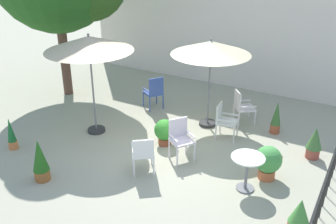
# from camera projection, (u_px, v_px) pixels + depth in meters

# --- Properties ---
(ground_plane) EXTENTS (60.00, 60.00, 0.00)m
(ground_plane) POSITION_uv_depth(u_px,v_px,m) (161.00, 152.00, 8.73)
(ground_plane) COLOR #A3A088
(villa_facade) EXTENTS (11.08, 0.30, 4.83)m
(villa_facade) POSITION_uv_depth(u_px,v_px,m) (243.00, 12.00, 11.62)
(villa_facade) COLOR silver
(villa_facade) RESTS_ON ground
(terrace_railing) EXTENTS (0.03, 5.68, 1.01)m
(terrace_railing) POSITION_uv_depth(u_px,v_px,m) (331.00, 170.00, 6.82)
(terrace_railing) COLOR black
(terrace_railing) RESTS_ON ground
(patio_umbrella_0) EXTENTS (2.07, 2.07, 2.51)m
(patio_umbrella_0) POSITION_uv_depth(u_px,v_px,m) (89.00, 44.00, 8.73)
(patio_umbrella_0) COLOR #2D2D2D
(patio_umbrella_0) RESTS_ON ground
(patio_umbrella_1) EXTENTS (1.96, 1.96, 2.30)m
(patio_umbrella_1) POSITION_uv_depth(u_px,v_px,m) (211.00, 49.00, 9.15)
(patio_umbrella_1) COLOR #2D2D2D
(patio_umbrella_1) RESTS_ON ground
(cafe_table_0) EXTENTS (0.65, 0.65, 0.73)m
(cafe_table_0) POSITION_uv_depth(u_px,v_px,m) (247.00, 167.00, 7.25)
(cafe_table_0) COLOR white
(cafe_table_0) RESTS_ON ground
(patio_chair_0) EXTENTS (0.67, 0.66, 0.89)m
(patio_chair_0) POSITION_uv_depth(u_px,v_px,m) (242.00, 105.00, 9.91)
(patio_chair_0) COLOR silver
(patio_chair_0) RESTS_ON ground
(patio_chair_1) EXTENTS (0.64, 0.64, 0.97)m
(patio_chair_1) POSITION_uv_depth(u_px,v_px,m) (154.00, 91.00, 10.73)
(patio_chair_1) COLOR #354E98
(patio_chair_1) RESTS_ON ground
(patio_chair_2) EXTENTS (0.54, 0.52, 0.88)m
(patio_chair_2) POSITION_uv_depth(u_px,v_px,m) (224.00, 119.00, 9.18)
(patio_chair_2) COLOR silver
(patio_chair_2) RESTS_ON ground
(patio_chair_3) EXTENTS (0.65, 0.66, 0.86)m
(patio_chair_3) POSITION_uv_depth(u_px,v_px,m) (143.00, 152.00, 7.76)
(patio_chair_3) COLOR white
(patio_chair_3) RESTS_ON ground
(patio_chair_4) EXTENTS (0.62, 0.63, 0.94)m
(patio_chair_4) POSITION_uv_depth(u_px,v_px,m) (180.00, 136.00, 8.26)
(patio_chair_4) COLOR silver
(patio_chair_4) RESTS_ON ground
(potted_plant_0) EXTENTS (0.55, 0.55, 0.72)m
(potted_plant_0) POSITION_uv_depth(u_px,v_px,m) (268.00, 161.00, 7.63)
(potted_plant_0) COLOR #BD613A
(potted_plant_0) RESTS_ON ground
(potted_plant_1) EXTENTS (0.25, 0.25, 0.85)m
(potted_plant_1) POSITION_uv_depth(u_px,v_px,m) (276.00, 118.00, 9.43)
(potted_plant_1) COLOR #9A4B2F
(potted_plant_1) RESTS_ON ground
(potted_plant_2) EXTENTS (0.21, 0.21, 0.78)m
(potted_plant_2) POSITION_uv_depth(u_px,v_px,m) (11.00, 134.00, 8.73)
(potted_plant_2) COLOR #C46E3D
(potted_plant_2) RESTS_ON ground
(potted_plant_3) EXTENTS (0.50, 0.50, 0.63)m
(potted_plant_3) POSITION_uv_depth(u_px,v_px,m) (165.00, 131.00, 8.93)
(potted_plant_3) COLOR brown
(potted_plant_3) RESTS_ON ground
(potted_plant_4) EXTENTS (0.33, 0.33, 0.91)m
(potted_plant_4) POSITION_uv_depth(u_px,v_px,m) (40.00, 160.00, 7.55)
(potted_plant_4) COLOR brown
(potted_plant_4) RESTS_ON ground
(potted_plant_5) EXTENTS (0.35, 0.35, 0.75)m
(potted_plant_5) POSITION_uv_depth(u_px,v_px,m) (314.00, 142.00, 8.36)
(potted_plant_5) COLOR #9A4739
(potted_plant_5) RESTS_ON ground
(potted_plant_6) EXTENTS (0.34, 0.34, 0.73)m
(potted_plant_6) POSITION_uv_depth(u_px,v_px,m) (299.00, 218.00, 6.13)
(potted_plant_6) COLOR #AC523B
(potted_plant_6) RESTS_ON ground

